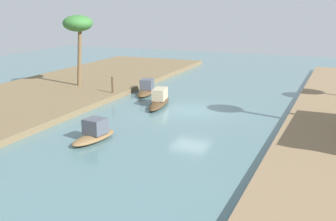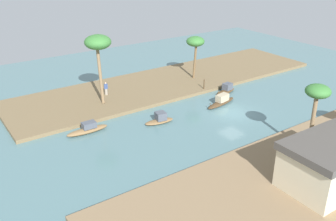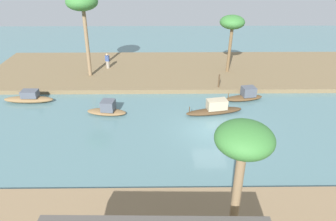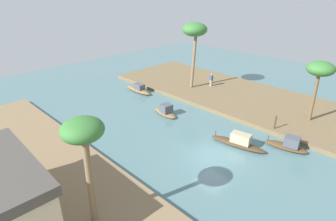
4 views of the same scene
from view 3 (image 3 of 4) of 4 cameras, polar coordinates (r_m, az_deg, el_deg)
The scene contains 11 objects.
river_water at distance 22.87m, azimuth 8.09°, elevation -3.77°, with size 68.04×68.04×0.00m, color slate.
riverbank_left at distance 33.64m, azimuth 5.30°, elevation 7.55°, with size 43.72×11.38×0.40m, color brown.
sampan_open_hull at distance 25.03m, azimuth 8.77°, elevation 0.31°, with size 4.83×1.88×1.23m.
sampan_with_red_awning at distance 29.22m, azimuth -24.52°, elevation 2.12°, with size 4.33×1.12×1.12m.
sampan_near_left_bank at distance 25.14m, azimuth -11.28°, elevation 0.20°, with size 3.33×1.56×1.20m.
sampan_midstream at distance 27.87m, azimuth 14.29°, elevation 2.74°, with size 3.53×1.67×1.21m.
person_on_near_bank at distance 33.89m, azimuth -11.20°, elevation 8.91°, with size 0.47×0.45×1.60m.
mooring_post at distance 28.86m, azimuth 9.49°, elevation 5.47°, with size 0.14×0.14×1.26m, color #4C3823.
palm_tree_left_near at distance 31.59m, azimuth 11.88°, elevation 15.57°, with size 2.44×2.44×5.83m.
palm_tree_left_far at distance 30.88m, azimuth -15.74°, elevation 18.55°, with size 2.96×2.96×7.97m.
palm_tree_right_short at distance 11.26m, azimuth 13.88°, elevation -6.62°, with size 2.13×2.13×6.25m.
Camera 3 is at (3.42, 19.16, 12.00)m, focal length 32.67 mm.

